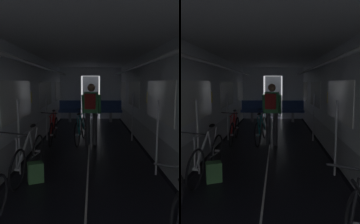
{
  "view_description": "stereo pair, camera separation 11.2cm",
  "coord_description": "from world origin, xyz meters",
  "views": [
    {
      "loc": [
        0.08,
        -2.04,
        1.7
      ],
      "look_at": [
        0.0,
        4.93,
        0.83
      ],
      "focal_mm": 37.0,
      "sensor_mm": 36.0,
      "label": 1
    },
    {
      "loc": [
        0.19,
        -2.04,
        1.7
      ],
      "look_at": [
        0.0,
        4.93,
        0.83
      ],
      "focal_mm": 37.0,
      "sensor_mm": 36.0,
      "label": 2
    }
  ],
  "objects": [
    {
      "name": "train_car_shell",
      "position": [
        -0.0,
        3.6,
        1.7
      ],
      "size": [
        3.14,
        12.34,
        2.57
      ],
      "color": "black",
      "rests_on": "ground"
    },
    {
      "name": "bench_seat_far_left",
      "position": [
        -0.9,
        8.07,
        0.57
      ],
      "size": [
        0.98,
        0.51,
        0.95
      ],
      "color": "gray",
      "rests_on": "ground"
    },
    {
      "name": "bench_seat_far_right",
      "position": [
        0.9,
        8.07,
        0.57
      ],
      "size": [
        0.98,
        0.51,
        0.95
      ],
      "color": "gray",
      "rests_on": "ground"
    },
    {
      "name": "bicycle_silver",
      "position": [
        -1.06,
        1.98,
        0.38
      ],
      "size": [
        0.44,
        1.69,
        0.95
      ],
      "color": "black",
      "rests_on": "ground"
    },
    {
      "name": "bicycle_red",
      "position": [
        -1.03,
        4.46,
        0.38
      ],
      "size": [
        0.44,
        1.69,
        0.95
      ],
      "color": "black",
      "rests_on": "ground"
    },
    {
      "name": "person_cyclist_aisle",
      "position": [
        0.05,
        4.2,
        1.02
      ],
      "size": [
        0.55,
        0.42,
        1.69
      ],
      "color": "#2D2D33",
      "rests_on": "ground"
    },
    {
      "name": "bicycle_teal_in_aisle",
      "position": [
        -0.25,
        4.46,
        0.38
      ],
      "size": [
        0.46,
        1.68,
        0.94
      ],
      "color": "black",
      "rests_on": "ground"
    },
    {
      "name": "backpack_on_floor",
      "position": [
        -0.9,
        1.78,
        0.17
      ],
      "size": [
        0.32,
        0.28,
        0.34
      ],
      "primitive_type": "cube",
      "rotation": [
        0.0,
        0.0,
        0.38
      ],
      "color": "#3D703D",
      "rests_on": "ground"
    }
  ]
}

